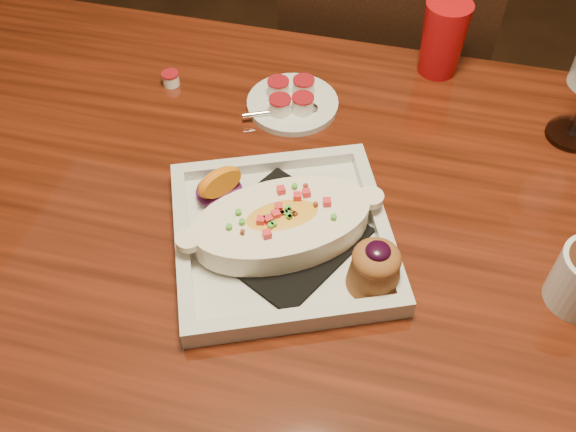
% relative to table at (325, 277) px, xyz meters
% --- Properties ---
extents(table, '(1.50, 0.90, 0.75)m').
position_rel_table_xyz_m(table, '(0.00, 0.00, 0.00)').
color(table, maroon).
rests_on(table, floor).
extents(chair_far, '(0.42, 0.42, 0.93)m').
position_rel_table_xyz_m(chair_far, '(-0.00, 0.63, -0.15)').
color(chair_far, black).
rests_on(chair_far, floor).
extents(plate, '(0.36, 0.36, 0.08)m').
position_rel_table_xyz_m(plate, '(-0.05, -0.03, 0.13)').
color(plate, silver).
rests_on(plate, table).
extents(saucer, '(0.15, 0.15, 0.10)m').
position_rel_table_xyz_m(saucer, '(-0.11, 0.25, 0.11)').
color(saucer, silver).
rests_on(saucer, table).
extents(creamer_loose, '(0.03, 0.03, 0.02)m').
position_rel_table_xyz_m(creamer_loose, '(-0.32, 0.25, 0.11)').
color(creamer_loose, white).
rests_on(creamer_loose, table).
extents(red_tumbler, '(0.08, 0.08, 0.13)m').
position_rel_table_xyz_m(red_tumbler, '(0.11, 0.40, 0.16)').
color(red_tumbler, red).
rests_on(red_tumbler, table).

